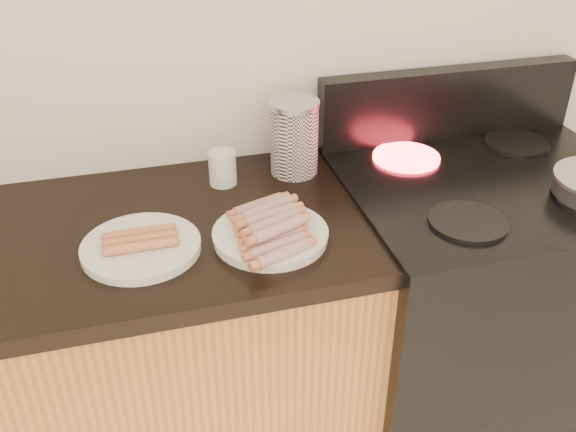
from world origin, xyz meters
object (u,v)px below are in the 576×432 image
object	(u,v)px
stove	(469,317)
main_plate	(270,236)
canister	(294,137)
side_plate	(141,247)
mug	(222,168)

from	to	relation	value
stove	main_plate	size ratio (longest dim) A/B	3.61
stove	canister	size ratio (longest dim) A/B	4.64
side_plate	canister	size ratio (longest dim) A/B	1.31
stove	mug	bearing A→B (deg)	164.61
main_plate	mug	size ratio (longest dim) A/B	2.89
side_plate	stove	bearing A→B (deg)	4.41
stove	canister	bearing A→B (deg)	157.34
side_plate	mug	world-z (taller)	mug
main_plate	mug	world-z (taller)	mug
side_plate	mug	size ratio (longest dim) A/B	2.94
stove	mug	size ratio (longest dim) A/B	10.42
main_plate	canister	distance (m)	0.34
canister	mug	xyz separation A→B (m)	(-0.19, -0.01, -0.05)
main_plate	side_plate	distance (m)	0.28
stove	side_plate	size ratio (longest dim) A/B	3.54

